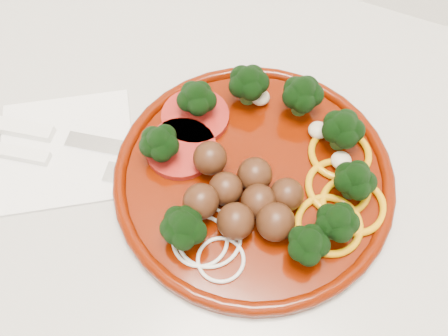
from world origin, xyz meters
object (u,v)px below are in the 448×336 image
at_px(plate, 256,174).
at_px(fork, 32,156).
at_px(knife, 47,134).
at_px(napkin, 67,149).

xyz_separation_m(plate, fork, (-0.23, -0.07, -0.01)).
height_order(plate, knife, plate).
height_order(plate, napkin, plate).
distance_m(napkin, knife, 0.03).
distance_m(plate, napkin, 0.21).
relative_size(plate, knife, 1.25).
relative_size(knife, fork, 1.13).
bearing_deg(napkin, knife, 169.67).
bearing_deg(napkin, plate, 13.07).
height_order(plate, fork, plate).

